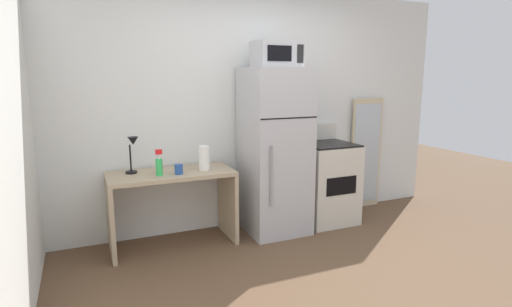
{
  "coord_description": "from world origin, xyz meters",
  "views": [
    {
      "loc": [
        -1.75,
        -2.49,
        1.66
      ],
      "look_at": [
        -0.18,
        1.1,
        0.92
      ],
      "focal_mm": 28.34,
      "sensor_mm": 36.0,
      "label": 1
    }
  ],
  "objects_px": {
    "microwave": "(276,54)",
    "oven_range": "(326,182)",
    "paper_towel_roll": "(204,158)",
    "coffee_mug": "(179,169)",
    "refrigerator": "(275,151)",
    "desk_lamp": "(132,149)",
    "leaning_mirror": "(366,153)",
    "desk": "(172,194)",
    "spray_bottle": "(159,165)"
  },
  "relations": [
    {
      "from": "spray_bottle",
      "to": "oven_range",
      "type": "height_order",
      "value": "oven_range"
    },
    {
      "from": "desk",
      "to": "leaning_mirror",
      "type": "height_order",
      "value": "leaning_mirror"
    },
    {
      "from": "coffee_mug",
      "to": "oven_range",
      "type": "relative_size",
      "value": 0.09
    },
    {
      "from": "refrigerator",
      "to": "oven_range",
      "type": "height_order",
      "value": "refrigerator"
    },
    {
      "from": "coffee_mug",
      "to": "oven_range",
      "type": "distance_m",
      "value": 1.76
    },
    {
      "from": "coffee_mug",
      "to": "spray_bottle",
      "type": "distance_m",
      "value": 0.19
    },
    {
      "from": "desk",
      "to": "refrigerator",
      "type": "distance_m",
      "value": 1.16
    },
    {
      "from": "desk",
      "to": "leaning_mirror",
      "type": "xyz_separation_m",
      "value": [
        2.54,
        0.24,
        0.17
      ]
    },
    {
      "from": "paper_towel_roll",
      "to": "microwave",
      "type": "xyz_separation_m",
      "value": [
        0.78,
        -0.03,
        1.02
      ]
    },
    {
      "from": "desk_lamp",
      "to": "microwave",
      "type": "relative_size",
      "value": 0.77
    },
    {
      "from": "desk",
      "to": "paper_towel_roll",
      "type": "relative_size",
      "value": 5.01
    },
    {
      "from": "desk_lamp",
      "to": "microwave",
      "type": "xyz_separation_m",
      "value": [
        1.44,
        -0.15,
        0.9
      ]
    },
    {
      "from": "desk",
      "to": "microwave",
      "type": "relative_size",
      "value": 2.62
    },
    {
      "from": "desk_lamp",
      "to": "microwave",
      "type": "bearing_deg",
      "value": -5.89
    },
    {
      "from": "microwave",
      "to": "leaning_mirror",
      "type": "distance_m",
      "value": 1.89
    },
    {
      "from": "paper_towel_roll",
      "to": "oven_range",
      "type": "bearing_deg",
      "value": 0.83
    },
    {
      "from": "paper_towel_roll",
      "to": "leaning_mirror",
      "type": "relative_size",
      "value": 0.17
    },
    {
      "from": "refrigerator",
      "to": "oven_range",
      "type": "xyz_separation_m",
      "value": [
        0.68,
        0.03,
        -0.41
      ]
    },
    {
      "from": "coffee_mug",
      "to": "microwave",
      "type": "height_order",
      "value": "microwave"
    },
    {
      "from": "desk_lamp",
      "to": "leaning_mirror",
      "type": "relative_size",
      "value": 0.25
    },
    {
      "from": "coffee_mug",
      "to": "oven_range",
      "type": "bearing_deg",
      "value": 3.34
    },
    {
      "from": "spray_bottle",
      "to": "leaning_mirror",
      "type": "xyz_separation_m",
      "value": [
        2.67,
        0.34,
        -0.15
      ]
    },
    {
      "from": "microwave",
      "to": "oven_range",
      "type": "distance_m",
      "value": 1.57
    },
    {
      "from": "desk_lamp",
      "to": "coffee_mug",
      "type": "relative_size",
      "value": 3.72
    },
    {
      "from": "oven_range",
      "to": "coffee_mug",
      "type": "bearing_deg",
      "value": -176.66
    },
    {
      "from": "desk_lamp",
      "to": "paper_towel_roll",
      "type": "relative_size",
      "value": 1.47
    },
    {
      "from": "oven_range",
      "to": "microwave",
      "type": "bearing_deg",
      "value": -176.09
    },
    {
      "from": "microwave",
      "to": "oven_range",
      "type": "height_order",
      "value": "microwave"
    },
    {
      "from": "spray_bottle",
      "to": "leaning_mirror",
      "type": "bearing_deg",
      "value": 7.2
    },
    {
      "from": "microwave",
      "to": "coffee_mug",
      "type": "bearing_deg",
      "value": -177.02
    },
    {
      "from": "desk",
      "to": "coffee_mug",
      "type": "height_order",
      "value": "coffee_mug"
    },
    {
      "from": "microwave",
      "to": "oven_range",
      "type": "relative_size",
      "value": 0.42
    },
    {
      "from": "desk",
      "to": "desk_lamp",
      "type": "height_order",
      "value": "desk_lamp"
    },
    {
      "from": "coffee_mug",
      "to": "microwave",
      "type": "distance_m",
      "value": 1.52
    },
    {
      "from": "spray_bottle",
      "to": "microwave",
      "type": "relative_size",
      "value": 0.54
    },
    {
      "from": "coffee_mug",
      "to": "desk",
      "type": "bearing_deg",
      "value": 113.17
    },
    {
      "from": "spray_bottle",
      "to": "refrigerator",
      "type": "distance_m",
      "value": 1.23
    },
    {
      "from": "spray_bottle",
      "to": "desk_lamp",
      "type": "bearing_deg",
      "value": 138.87
    },
    {
      "from": "refrigerator",
      "to": "leaning_mirror",
      "type": "xyz_separation_m",
      "value": [
        1.44,
        0.28,
        -0.18
      ]
    },
    {
      "from": "desk",
      "to": "paper_towel_roll",
      "type": "bearing_deg",
      "value": -7.03
    },
    {
      "from": "desk",
      "to": "spray_bottle",
      "type": "relative_size",
      "value": 4.83
    },
    {
      "from": "refrigerator",
      "to": "spray_bottle",
      "type": "bearing_deg",
      "value": -177.37
    },
    {
      "from": "desk",
      "to": "spray_bottle",
      "type": "distance_m",
      "value": 0.36
    },
    {
      "from": "refrigerator",
      "to": "leaning_mirror",
      "type": "relative_size",
      "value": 1.25
    },
    {
      "from": "desk_lamp",
      "to": "coffee_mug",
      "type": "distance_m",
      "value": 0.48
    },
    {
      "from": "desk_lamp",
      "to": "spray_bottle",
      "type": "distance_m",
      "value": 0.31
    },
    {
      "from": "desk",
      "to": "desk_lamp",
      "type": "xyz_separation_m",
      "value": [
        -0.34,
        0.08,
        0.46
      ]
    },
    {
      "from": "refrigerator",
      "to": "leaning_mirror",
      "type": "distance_m",
      "value": 1.47
    },
    {
      "from": "spray_bottle",
      "to": "oven_range",
      "type": "xyz_separation_m",
      "value": [
        1.91,
        0.08,
        -0.38
      ]
    },
    {
      "from": "desk_lamp",
      "to": "refrigerator",
      "type": "distance_m",
      "value": 1.45
    }
  ]
}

